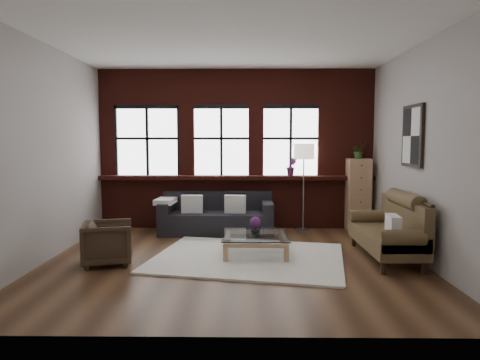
{
  "coord_description": "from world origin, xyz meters",
  "views": [
    {
      "loc": [
        0.18,
        -6.23,
        1.77
      ],
      "look_at": [
        0.1,
        0.6,
        1.15
      ],
      "focal_mm": 32.0,
      "sensor_mm": 36.0,
      "label": 1
    }
  ],
  "objects_px": {
    "armchair": "(108,243)",
    "drawer_chest": "(358,195)",
    "coffee_table": "(255,245)",
    "dark_sofa": "(217,213)",
    "vintage_settee": "(386,227)",
    "vase": "(255,229)",
    "floor_lamp": "(303,184)"
  },
  "relations": [
    {
      "from": "dark_sofa",
      "to": "drawer_chest",
      "type": "distance_m",
      "value": 2.83
    },
    {
      "from": "dark_sofa",
      "to": "coffee_table",
      "type": "distance_m",
      "value": 1.76
    },
    {
      "from": "armchair",
      "to": "floor_lamp",
      "type": "xyz_separation_m",
      "value": [
        3.13,
        2.38,
        0.62
      ]
    },
    {
      "from": "coffee_table",
      "to": "armchair",
      "type": "bearing_deg",
      "value": -166.51
    },
    {
      "from": "armchair",
      "to": "drawer_chest",
      "type": "bearing_deg",
      "value": -74.46
    },
    {
      "from": "dark_sofa",
      "to": "armchair",
      "type": "relative_size",
      "value": 3.14
    },
    {
      "from": "vase",
      "to": "drawer_chest",
      "type": "height_order",
      "value": "drawer_chest"
    },
    {
      "from": "dark_sofa",
      "to": "floor_lamp",
      "type": "xyz_separation_m",
      "value": [
        1.7,
        0.27,
        0.55
      ]
    },
    {
      "from": "armchair",
      "to": "floor_lamp",
      "type": "distance_m",
      "value": 3.98
    },
    {
      "from": "coffee_table",
      "to": "floor_lamp",
      "type": "bearing_deg",
      "value": 61.99
    },
    {
      "from": "vintage_settee",
      "to": "drawer_chest",
      "type": "height_order",
      "value": "drawer_chest"
    },
    {
      "from": "armchair",
      "to": "drawer_chest",
      "type": "height_order",
      "value": "drawer_chest"
    },
    {
      "from": "vase",
      "to": "drawer_chest",
      "type": "xyz_separation_m",
      "value": [
        2.08,
        1.92,
        0.31
      ]
    },
    {
      "from": "drawer_chest",
      "to": "vase",
      "type": "bearing_deg",
      "value": -137.25
    },
    {
      "from": "vintage_settee",
      "to": "armchair",
      "type": "height_order",
      "value": "vintage_settee"
    },
    {
      "from": "vintage_settee",
      "to": "vase",
      "type": "relative_size",
      "value": 11.58
    },
    {
      "from": "vintage_settee",
      "to": "coffee_table",
      "type": "xyz_separation_m",
      "value": [
        -1.96,
        0.17,
        -0.32
      ]
    },
    {
      "from": "vintage_settee",
      "to": "vase",
      "type": "height_order",
      "value": "vintage_settee"
    },
    {
      "from": "drawer_chest",
      "to": "floor_lamp",
      "type": "height_order",
      "value": "floor_lamp"
    },
    {
      "from": "armchair",
      "to": "drawer_chest",
      "type": "distance_m",
      "value": 4.89
    },
    {
      "from": "coffee_table",
      "to": "drawer_chest",
      "type": "relative_size",
      "value": 0.71
    },
    {
      "from": "vase",
      "to": "floor_lamp",
      "type": "distance_m",
      "value": 2.18
    },
    {
      "from": "armchair",
      "to": "coffee_table",
      "type": "height_order",
      "value": "armchair"
    },
    {
      "from": "dark_sofa",
      "to": "vase",
      "type": "relative_size",
      "value": 13.85
    },
    {
      "from": "coffee_table",
      "to": "vase",
      "type": "distance_m",
      "value": 0.25
    },
    {
      "from": "floor_lamp",
      "to": "vintage_settee",
      "type": "bearing_deg",
      "value": -64.55
    },
    {
      "from": "drawer_chest",
      "to": "floor_lamp",
      "type": "xyz_separation_m",
      "value": [
        -1.09,
        -0.06,
        0.22
      ]
    },
    {
      "from": "armchair",
      "to": "vase",
      "type": "bearing_deg",
      "value": -90.98
    },
    {
      "from": "floor_lamp",
      "to": "armchair",
      "type": "bearing_deg",
      "value": -142.78
    },
    {
      "from": "dark_sofa",
      "to": "coffee_table",
      "type": "xyz_separation_m",
      "value": [
        0.71,
        -1.6,
        -0.23
      ]
    },
    {
      "from": "vintage_settee",
      "to": "armchair",
      "type": "distance_m",
      "value": 4.11
    },
    {
      "from": "coffee_table",
      "to": "dark_sofa",
      "type": "bearing_deg",
      "value": 113.87
    }
  ]
}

